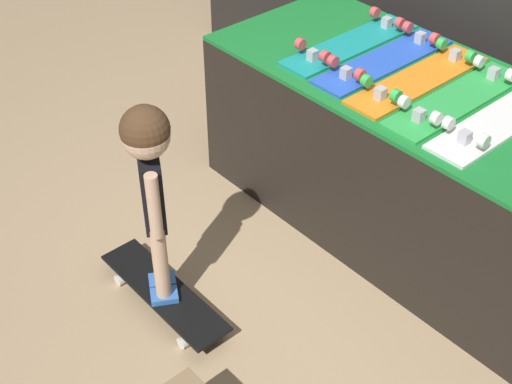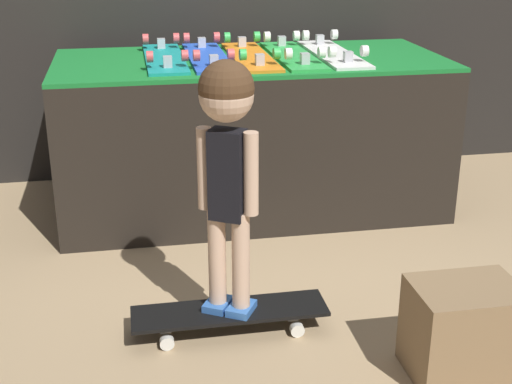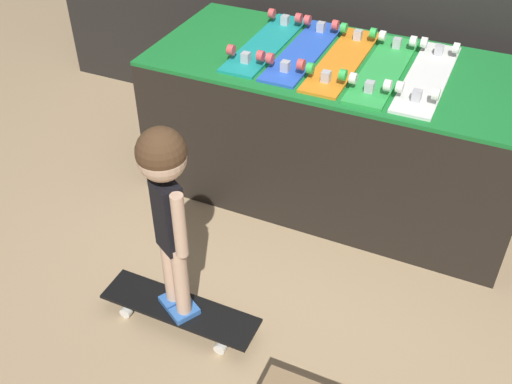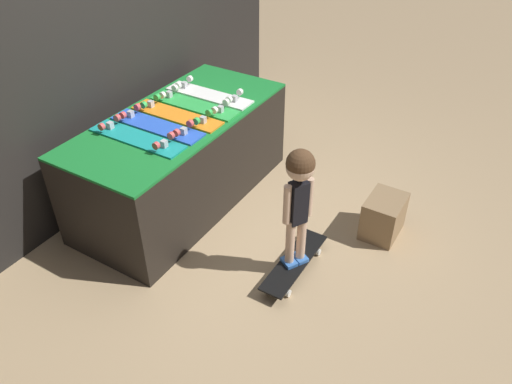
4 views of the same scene
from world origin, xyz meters
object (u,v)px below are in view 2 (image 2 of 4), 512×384
Objects in this scene: skateboard_orange_on_rack at (250,55)px; child at (227,142)px; skateboard_green_on_rack at (292,54)px; skateboard_blue_on_rack at (207,55)px; skateboard_white_on_rack at (333,52)px; skateboard_on_floor at (230,313)px; skateboard_teal_on_rack at (164,57)px; storage_box at (463,330)px.

child reaches higher than skateboard_orange_on_rack.
skateboard_orange_on_rack is at bearing 176.48° from skateboard_green_on_rack.
skateboard_white_on_rack is (0.64, -0.02, 0.00)m from skateboard_blue_on_rack.
skateboard_blue_on_rack is 1.07× the size of skateboard_on_floor.
skateboard_teal_on_rack reaches higher than skateboard_on_floor.
skateboard_teal_on_rack is 0.84× the size of child.
child is (-0.72, -1.21, -0.07)m from skateboard_white_on_rack.
child is at bearing -112.74° from skateboard_green_on_rack.
skateboard_on_floor is at bearing -103.52° from skateboard_orange_on_rack.
skateboard_teal_on_rack reaches higher than storage_box.
skateboard_white_on_rack is 2.18× the size of storage_box.
skateboard_white_on_rack is 1.41m from child.
skateboard_green_on_rack is at bearing -4.24° from skateboard_blue_on_rack.
skateboard_green_on_rack is (0.21, -0.01, 0.00)m from skateboard_orange_on_rack.
skateboard_white_on_rack is at bearing 59.40° from skateboard_on_floor.
storage_box is at bearing -68.36° from skateboard_blue_on_rack.
skateboard_on_floor is 0.67m from child.
skateboard_teal_on_rack and skateboard_green_on_rack have the same top height.
skateboard_blue_on_rack is 0.43m from skateboard_green_on_rack.
skateboard_blue_on_rack is 1.24m from child.
skateboard_teal_on_rack is at bearing 177.93° from skateboard_white_on_rack.
skateboard_blue_on_rack reaches higher than skateboard_on_floor.
skateboard_white_on_rack is at bearing 89.30° from child.
skateboard_teal_on_rack is at bearing 178.20° from skateboard_blue_on_rack.
skateboard_green_on_rack reaches higher than skateboard_on_floor.
skateboard_white_on_rack reaches higher than storage_box.
skateboard_orange_on_rack is 1.45m from skateboard_on_floor.
skateboard_blue_on_rack is at bearing 116.16° from child.
skateboard_white_on_rack is 1.07× the size of skateboard_on_floor.
storage_box reaches higher than skateboard_on_floor.
skateboard_blue_on_rack and skateboard_green_on_rack have the same top height.
skateboard_teal_on_rack is at bearing 176.63° from skateboard_orange_on_rack.
skateboard_green_on_rack is at bearing -3.52° from skateboard_orange_on_rack.
skateboard_teal_on_rack is 1.00× the size of skateboard_blue_on_rack.
skateboard_teal_on_rack is at bearing 117.68° from storage_box.
skateboard_on_floor is at bearing -83.98° from skateboard_teal_on_rack.
skateboard_teal_on_rack is at bearing 176.58° from skateboard_green_on_rack.
skateboard_green_on_rack is at bearing 97.94° from storage_box.
skateboard_on_floor is 0.83m from storage_box.
skateboard_green_on_rack is 2.18× the size of storage_box.
skateboard_blue_on_rack is at bearing 175.76° from skateboard_green_on_rack.
skateboard_white_on_rack is 1.73m from storage_box.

